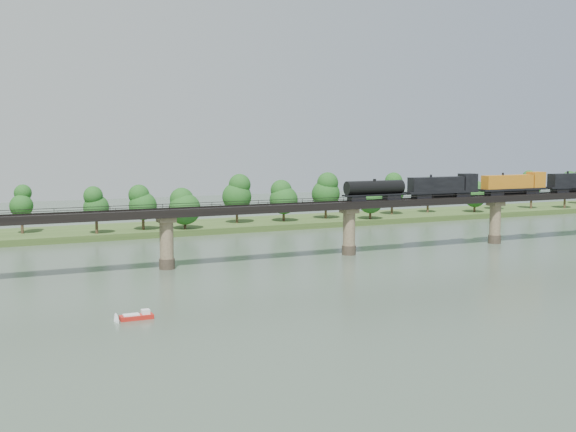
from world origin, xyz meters
name	(u,v)px	position (x,y,z in m)	size (l,w,h in m)	color
ground	(434,279)	(0.00, 0.00, 0.00)	(400.00, 400.00, 0.00)	#384739
far_bank	(251,224)	(0.00, 85.00, 0.80)	(300.00, 24.00, 1.60)	#314B1E
bridge	(349,229)	(0.00, 30.00, 5.46)	(236.00, 30.00, 11.50)	#473A2D
bridge_superstructure	(349,200)	(0.00, 30.00, 11.79)	(220.00, 4.90, 0.75)	black
far_treeline	(229,198)	(-8.21, 80.52, 8.83)	(289.06, 17.54, 13.60)	#382619
freight_train	(490,185)	(38.17, 30.00, 14.01)	(76.41, 2.98, 5.26)	black
motorboat	(137,316)	(-54.52, -6.01, 0.43)	(4.54, 1.71, 1.26)	red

